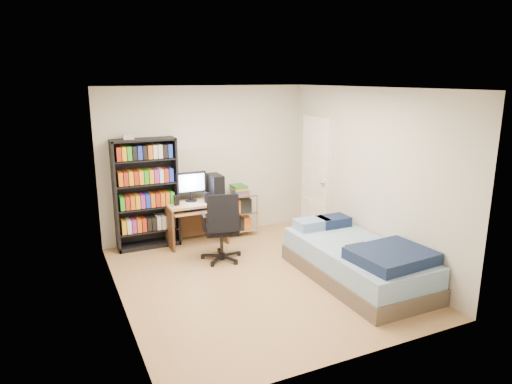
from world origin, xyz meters
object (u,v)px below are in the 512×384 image
media_shelf (146,192)px  computer_desk (201,205)px  office_chair (222,239)px  bed (358,261)px

media_shelf → computer_desk: media_shelf is taller
media_shelf → office_chair: 1.46m
bed → office_chair: bearing=135.2°
office_chair → bed: bearing=-32.4°
office_chair → bed: size_ratio=0.48×
office_chair → bed: (1.39, -1.38, -0.06)m
office_chair → bed: 1.96m
media_shelf → office_chair: (0.86, -1.04, -0.56)m
bed → media_shelf: bearing=132.8°
media_shelf → office_chair: media_shelf is taller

